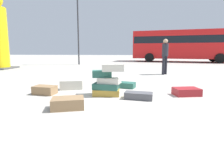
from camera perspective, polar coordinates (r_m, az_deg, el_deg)
name	(u,v)px	position (r m, az deg, el deg)	size (l,w,h in m)	color
ground_plane	(120,94)	(4.78, 2.46, -6.46)	(80.00, 80.00, 0.00)	#ADA89E
suitcase_tower	(107,81)	(4.63, -1.58, -2.28)	(0.87, 0.52, 0.84)	#B28C33
suitcase_charcoal_left_side	(138,96)	(4.38, 8.56, -6.78)	(0.67, 0.31, 0.17)	#4C4C51
suitcase_maroon_upright_blue	(186,92)	(5.07, 22.99, -5.14)	(0.65, 0.41, 0.19)	maroon
suitcase_cream_foreground_far	(72,85)	(5.50, -12.98, -3.28)	(0.67, 0.29, 0.28)	beige
suitcase_brown_right_side	(68,103)	(3.75, -14.10, -8.99)	(0.64, 0.42, 0.22)	olive
suitcase_brown_foreground_near	(45,90)	(5.12, -20.94, -4.71)	(0.58, 0.36, 0.23)	olive
suitcase_teal_behind_tower	(126,85)	(5.63, 4.65, -3.40)	(0.54, 0.36, 0.17)	#26594C
person_bearded_onlooker	(165,53)	(8.98, 16.82, 6.58)	(0.30, 0.30, 1.72)	black
parked_bus	(182,44)	(19.73, 21.84, 9.18)	(10.13, 4.43, 3.15)	red
lamp_post	(78,14)	(15.36, -11.04, 18.67)	(0.36, 0.36, 6.32)	#333338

